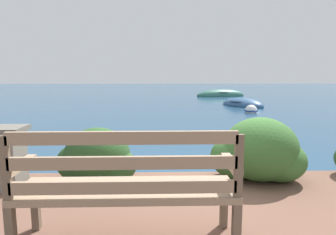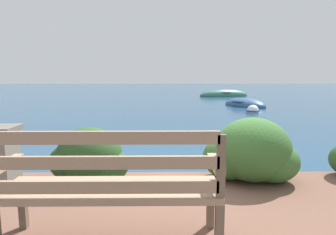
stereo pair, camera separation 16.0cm
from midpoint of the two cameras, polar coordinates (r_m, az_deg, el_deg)
name	(u,v)px [view 1 (the left image)]	position (r m, az deg, el deg)	size (l,w,h in m)	color
ground_plane	(179,188)	(4.16, 0.92, -13.21)	(80.00, 80.00, 0.00)	navy
park_bench	(126,185)	(2.32, -9.92, -12.55)	(1.67, 0.48, 0.93)	brown
hedge_clump_left	(96,159)	(3.77, -14.66, -7.60)	(0.98, 0.71, 0.67)	#284C23
hedge_clump_centre	(259,153)	(3.85, 15.72, -6.55)	(1.15, 0.83, 0.78)	#38662D
rowboat_nearest	(243,105)	(14.50, 13.71, 2.39)	(2.20, 2.62, 0.67)	#2D517A
rowboat_mid	(221,95)	(20.22, 9.77, 4.18)	(3.47, 1.74, 0.83)	#336B5B
mooring_buoy	(251,111)	(12.08, 15.19, 1.26)	(0.51, 0.51, 0.47)	white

